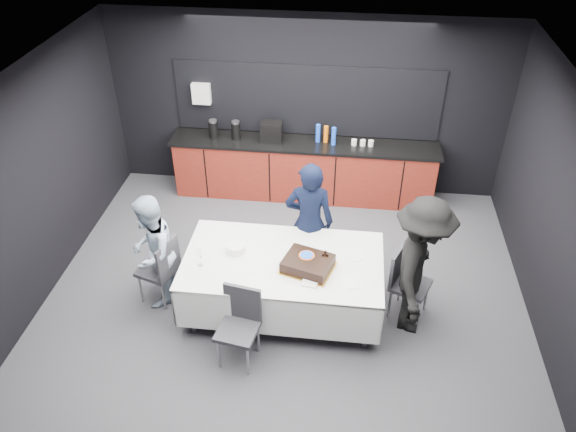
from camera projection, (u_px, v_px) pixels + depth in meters
The scene contains 18 objects.
ground at pixel (287, 286), 7.28m from camera, with size 6.00×6.00×0.00m, color #45454A.
room_shell at pixel (287, 162), 6.20m from camera, with size 6.04×5.04×2.82m.
kitchenette at pixel (303, 164), 8.76m from camera, with size 4.10×0.64×2.05m.
party_table at pixel (283, 269), 6.59m from camera, with size 2.32×1.32×0.78m.
cake_assembly at pixel (308, 264), 6.34m from camera, with size 0.68×0.61×0.18m.
plate_stack at pixel (236, 248), 6.60m from camera, with size 0.22×0.22×0.10m, color white.
loose_plate_near at pixel (254, 284), 6.17m from camera, with size 0.19×0.19×0.01m, color white.
loose_plate_right_a at pixel (356, 256), 6.56m from camera, with size 0.20×0.20×0.01m, color white.
loose_plate_right_b at pixel (352, 284), 6.17m from camera, with size 0.20×0.20×0.01m, color white.
loose_plate_far at pixel (285, 238), 6.84m from camera, with size 0.21×0.21×0.01m, color white.
fork_pile at pixel (310, 284), 6.15m from camera, with size 0.17×0.11×0.03m, color white.
champagne_flute at pixel (199, 254), 6.34m from camera, with size 0.06×0.06×0.22m.
chair_left at pixel (162, 266), 6.79m from camera, with size 0.53×0.53×0.92m.
chair_right at pixel (405, 278), 6.62m from camera, with size 0.55×0.55×0.92m.
chair_near at pixel (240, 320), 6.06m from camera, with size 0.49×0.49×0.92m.
person_center at pixel (309, 222), 7.01m from camera, with size 0.61×0.40×1.68m, color black.
person_left at pixel (152, 252), 6.68m from camera, with size 0.72×0.56×1.49m, color #9DB1C6.
person_right at pixel (420, 267), 6.25m from camera, with size 1.14×0.66×1.76m, color black.
Camera 1 is at (0.65, -5.36, 4.97)m, focal length 35.00 mm.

